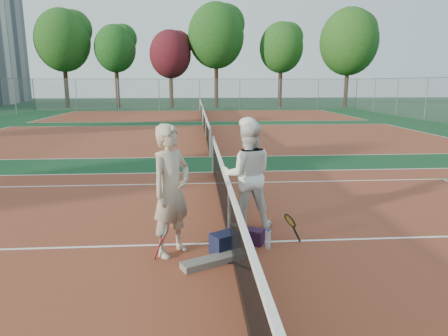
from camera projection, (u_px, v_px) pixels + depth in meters
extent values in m
plane|color=#0F371B|center=(229.00, 243.00, 6.78)|extent=(130.00, 130.00, 0.00)
cube|color=brown|center=(229.00, 243.00, 6.78)|extent=(23.77, 10.97, 0.01)
cube|color=brown|center=(206.00, 137.00, 19.94)|extent=(23.77, 10.97, 0.01)
cube|color=brown|center=(201.00, 115.00, 33.10)|extent=(23.77, 10.97, 0.01)
imported|color=#B8A78E|center=(171.00, 191.00, 6.17)|extent=(0.87, 0.90, 2.07)
imported|color=white|center=(247.00, 175.00, 7.36)|extent=(0.99, 0.78, 2.00)
cube|color=black|center=(225.00, 243.00, 6.34)|extent=(0.52, 0.47, 0.34)
cube|color=#27102B|center=(254.00, 237.00, 6.72)|extent=(0.39, 0.35, 0.26)
cube|color=#615D58|center=(214.00, 261.00, 5.99)|extent=(1.04, 0.67, 0.11)
cylinder|color=#C7DEFC|center=(268.00, 240.00, 6.53)|extent=(0.09, 0.09, 0.30)
cylinder|color=#382314|center=(66.00, 81.00, 42.28)|extent=(0.44, 0.44, 5.56)
ellipsoid|color=#1A4814|center=(63.00, 40.00, 41.40)|extent=(5.60, 5.60, 6.44)
cylinder|color=#382314|center=(117.00, 84.00, 42.58)|extent=(0.44, 0.44, 4.91)
ellipsoid|color=#134514|center=(115.00, 49.00, 41.80)|extent=(4.29, 4.29, 4.93)
cylinder|color=#382314|center=(171.00, 87.00, 42.80)|extent=(0.44, 0.44, 4.46)
ellipsoid|color=#470F17|center=(170.00, 54.00, 42.09)|extent=(4.37, 4.37, 5.02)
cylinder|color=#382314|center=(216.00, 79.00, 43.14)|extent=(0.44, 0.44, 6.00)
ellipsoid|color=#174513|center=(216.00, 36.00, 42.19)|extent=(5.94, 5.94, 6.83)
cylinder|color=#382314|center=(280.00, 83.00, 44.17)|extent=(0.44, 0.44, 5.10)
ellipsoid|color=#1B4A15|center=(281.00, 48.00, 43.36)|extent=(4.73, 4.73, 5.43)
cylinder|color=#382314|center=(346.00, 82.00, 43.15)|extent=(0.44, 0.44, 5.51)
ellipsoid|color=#1D4A15|center=(349.00, 42.00, 42.28)|extent=(6.12, 6.12, 7.04)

